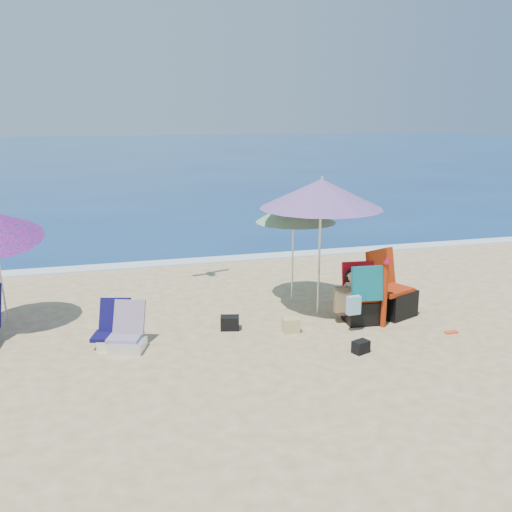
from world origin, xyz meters
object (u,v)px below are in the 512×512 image
object	(u,v)px
umbrella_turquoise	(321,194)
chair_navy	(115,334)
chair_rainbow	(128,337)
person_center	(351,297)
camp_chair_right	(362,301)
umbrella_striped	(296,210)
furled_umbrella	(385,288)
camp_chair_left	(392,296)

from	to	relation	value
umbrella_turquoise	chair_navy	world-z (taller)	umbrella_turquoise
chair_rainbow	person_center	world-z (taller)	person_center
camp_chair_right	person_center	bearing A→B (deg)	140.49
chair_navy	person_center	distance (m)	3.61
umbrella_turquoise	chair_rainbow	xyz separation A→B (m)	(-3.09, -0.65, -1.80)
umbrella_striped	furled_umbrella	world-z (taller)	umbrella_striped
furled_umbrella	chair_rainbow	xyz separation A→B (m)	(-3.82, 0.22, -0.46)
chair_navy	person_center	xyz separation A→B (m)	(3.60, -0.01, 0.23)
furled_umbrella	camp_chair_right	xyz separation A→B (m)	(-0.25, 0.26, -0.28)
camp_chair_left	camp_chair_right	size ratio (longest dim) A/B	1.09
chair_navy	camp_chair_right	distance (m)	3.75
chair_navy	chair_rainbow	bearing A→B (deg)	-42.95
umbrella_turquoise	furled_umbrella	world-z (taller)	umbrella_turquoise
umbrella_turquoise	camp_chair_left	xyz separation A→B (m)	(1.10, -0.42, -1.65)
camp_chair_left	person_center	world-z (taller)	camp_chair_left
camp_chair_left	person_center	bearing A→B (deg)	-174.63
furled_umbrella	camp_chair_left	distance (m)	0.66
umbrella_turquoise	furled_umbrella	size ratio (longest dim) A/B	2.02
chair_rainbow	umbrella_turquoise	bearing A→B (deg)	11.81
chair_rainbow	camp_chair_left	xyz separation A→B (m)	(4.19, 0.22, 0.15)
umbrella_turquoise	umbrella_striped	size ratio (longest dim) A/B	1.26
furled_umbrella	chair_navy	world-z (taller)	furled_umbrella
chair_rainbow	umbrella_striped	bearing A→B (deg)	24.85
umbrella_turquoise	furled_umbrella	distance (m)	1.75
camp_chair_left	umbrella_turquoise	bearing A→B (deg)	158.92
furled_umbrella	person_center	distance (m)	0.58
umbrella_turquoise	chair_rainbow	bearing A→B (deg)	-168.19
chair_navy	camp_chair_right	size ratio (longest dim) A/B	0.69
chair_navy	camp_chair_left	size ratio (longest dim) A/B	0.63
umbrella_turquoise	furled_umbrella	xyz separation A→B (m)	(0.72, -0.86, -1.34)
chair_navy	person_center	size ratio (longest dim) A/B	0.82
chair_navy	camp_chair_right	world-z (taller)	camp_chair_right
chair_rainbow	person_center	bearing A→B (deg)	2.55
chair_navy	camp_chair_left	distance (m)	4.36
furled_umbrella	person_center	world-z (taller)	furled_umbrella
umbrella_striped	chair_navy	distance (m)	3.62
umbrella_striped	chair_rainbow	distance (m)	3.53
umbrella_turquoise	furled_umbrella	bearing A→B (deg)	-50.07
chair_navy	person_center	bearing A→B (deg)	-0.09
umbrella_striped	camp_chair_left	distance (m)	2.12
umbrella_striped	chair_navy	world-z (taller)	umbrella_striped
camp_chair_left	camp_chair_right	xyz separation A→B (m)	(-0.62, -0.19, 0.03)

